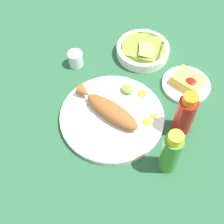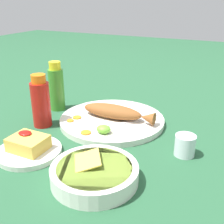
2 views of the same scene
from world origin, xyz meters
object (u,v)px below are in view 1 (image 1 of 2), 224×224
fork_far (90,103)px  side_plate_fries (186,85)px  salt_cup (76,60)px  fork_near (85,114)px  hot_sauce_bottle_red (185,114)px  main_plate (112,117)px  guacamole_bowl (143,50)px  fried_fish (109,109)px  hot_sauce_bottle_green (171,152)px

fork_far → side_plate_fries: fork_far is taller
fork_far → salt_cup: (-0.17, 0.11, 0.00)m
salt_cup → fork_far: bearing=-32.3°
fork_near → side_plate_fries: (0.18, 0.33, -0.01)m
hot_sauce_bottle_red → side_plate_fries: (-0.08, 0.16, -0.07)m
fork_near → salt_cup: (-0.19, 0.15, 0.00)m
hot_sauce_bottle_red → salt_cup: bearing=-177.6°
main_plate → guacamole_bowl: guacamole_bowl is taller
fried_fish → hot_sauce_bottle_red: (0.21, 0.12, 0.04)m
main_plate → fork_near: size_ratio=2.12×
fork_far → hot_sauce_bottle_green: hot_sauce_bottle_green is taller
hot_sauce_bottle_red → side_plate_fries: size_ratio=0.99×
hot_sauce_bottle_green → side_plate_fries: size_ratio=1.04×
hot_sauce_bottle_green → guacamole_bowl: 0.47m
hot_sauce_bottle_red → salt_cup: 0.46m
fork_far → hot_sauce_bottle_green: 0.33m
fried_fish → side_plate_fries: 0.30m
salt_cup → guacamole_bowl: salt_cup is taller
side_plate_fries → guacamole_bowl: guacamole_bowl is taller
guacamole_bowl → fried_fish: bearing=-73.3°
main_plate → guacamole_bowl: size_ratio=1.72×
main_plate → hot_sauce_bottle_green: hot_sauce_bottle_green is taller
fried_fish → guacamole_bowl: size_ratio=1.24×
main_plate → fried_fish: 0.03m
fried_fish → fork_far: (-0.08, -0.01, -0.02)m
main_plate → fried_fish: (-0.01, -0.00, 0.03)m
fried_fish → main_plate: bearing=0.0°
main_plate → hot_sauce_bottle_green: (0.23, -0.02, 0.07)m
fried_fish → hot_sauce_bottle_green: size_ratio=1.40×
fork_near → salt_cup: size_ratio=2.85×
fork_far → hot_sauce_bottle_green: bearing=131.1°
main_plate → fork_far: bearing=-172.8°
hot_sauce_bottle_red → salt_cup: hot_sauce_bottle_red is taller
fried_fish → fork_far: 0.08m
main_plate → salt_cup: 0.28m
main_plate → guacamole_bowl: bearing=109.1°
fried_fish → hot_sauce_bottle_green: hot_sauce_bottle_green is taller
hot_sauce_bottle_green → side_plate_fries: (-0.12, 0.30, -0.08)m
guacamole_bowl → side_plate_fries: bearing=-6.8°
fried_fish → hot_sauce_bottle_red: 0.24m
hot_sauce_bottle_green → side_plate_fries: bearing=112.8°
side_plate_fries → fork_far: bearing=-124.6°
guacamole_bowl → fork_near: bearing=-84.5°
fork_far → hot_sauce_bottle_green: (0.32, -0.01, 0.06)m
hot_sauce_bottle_green → fork_near: bearing=-173.9°
fork_near → hot_sauce_bottle_red: (0.26, 0.17, 0.06)m
hot_sauce_bottle_green → salt_cup: 0.51m
fork_near → salt_cup: 0.24m
fork_near → hot_sauce_bottle_red: bearing=179.1°
hot_sauce_bottle_green → guacamole_bowl: hot_sauce_bottle_green is taller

